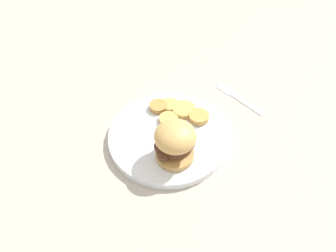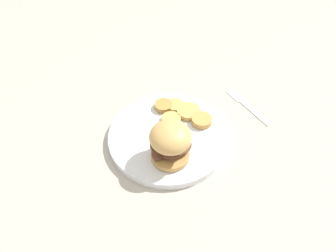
# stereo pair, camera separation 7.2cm
# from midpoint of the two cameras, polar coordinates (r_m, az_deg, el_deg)

# --- Properties ---
(ground_plane) EXTENTS (4.00, 4.00, 0.00)m
(ground_plane) POSITION_cam_midpoint_polar(r_m,az_deg,el_deg) (0.75, 2.73, -2.45)
(ground_plane) COLOR #B2A899
(dinner_plate) EXTENTS (0.27, 0.27, 0.02)m
(dinner_plate) POSITION_cam_midpoint_polar(r_m,az_deg,el_deg) (0.75, 2.76, -1.90)
(dinner_plate) COLOR white
(dinner_plate) RESTS_ON ground_plane
(sandwich) EXTENTS (0.09, 0.10, 0.09)m
(sandwich) POSITION_cam_midpoint_polar(r_m,az_deg,el_deg) (0.66, 3.50, -2.99)
(sandwich) COLOR tan
(sandwich) RESTS_ON dinner_plate
(potato_round_0) EXTENTS (0.04, 0.04, 0.01)m
(potato_round_0) POSITION_cam_midpoint_polar(r_m,az_deg,el_deg) (0.80, 3.87, 3.45)
(potato_round_0) COLOR tan
(potato_round_0) RESTS_ON dinner_plate
(potato_round_1) EXTENTS (0.05, 0.05, 0.01)m
(potato_round_1) POSITION_cam_midpoint_polar(r_m,az_deg,el_deg) (0.76, 3.26, 1.03)
(potato_round_1) COLOR tan
(potato_round_1) RESTS_ON dinner_plate
(potato_round_2) EXTENTS (0.05, 0.05, 0.01)m
(potato_round_2) POSITION_cam_midpoint_polar(r_m,az_deg,el_deg) (0.76, 8.65, 0.78)
(potato_round_2) COLOR tan
(potato_round_2) RESTS_ON dinner_plate
(potato_round_3) EXTENTS (0.06, 0.06, 0.01)m
(potato_round_3) POSITION_cam_midpoint_polar(r_m,az_deg,el_deg) (0.78, 6.19, 2.44)
(potato_round_3) COLOR tan
(potato_round_3) RESTS_ON dinner_plate
(potato_round_4) EXTENTS (0.04, 0.04, 0.01)m
(potato_round_4) POSITION_cam_midpoint_polar(r_m,az_deg,el_deg) (0.79, 1.81, 3.44)
(potato_round_4) COLOR #BC8942
(potato_round_4) RESTS_ON dinner_plate
(fork) EXTENTS (0.15, 0.04, 0.00)m
(fork) POSITION_cam_midpoint_polar(r_m,az_deg,el_deg) (0.86, 16.08, 3.27)
(fork) COLOR silver
(fork) RESTS_ON ground_plane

